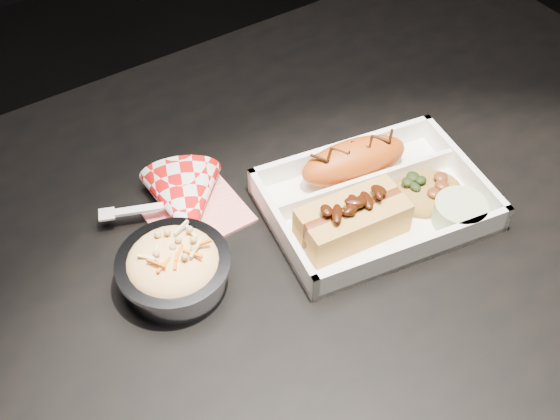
% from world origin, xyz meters
% --- Properties ---
extents(dining_table, '(1.20, 0.80, 0.75)m').
position_xyz_m(dining_table, '(0.00, 0.00, 0.66)').
color(dining_table, black).
rests_on(dining_table, ground).
extents(food_tray, '(0.28, 0.22, 0.04)m').
position_xyz_m(food_tray, '(0.08, -0.02, 0.76)').
color(food_tray, white).
rests_on(food_tray, dining_table).
extents(fried_pastry, '(0.14, 0.08, 0.05)m').
position_xyz_m(fried_pastry, '(0.09, 0.04, 0.78)').
color(fried_pastry, '#C04E13').
rests_on(fried_pastry, food_tray).
extents(hotdog, '(0.13, 0.07, 0.06)m').
position_xyz_m(hotdog, '(0.03, -0.04, 0.78)').
color(hotdog, gold).
rests_on(hotdog, food_tray).
extents(fried_rice_mound, '(0.10, 0.09, 0.03)m').
position_xyz_m(fried_rice_mound, '(0.15, -0.04, 0.77)').
color(fried_rice_mound, '#AC7E32').
rests_on(fried_rice_mound, food_tray).
extents(cupcake_liner, '(0.06, 0.06, 0.03)m').
position_xyz_m(cupcake_liner, '(0.15, -0.09, 0.77)').
color(cupcake_liner, '#ACC293').
rests_on(cupcake_liner, food_tray).
extents(foil_coleslaw_cup, '(0.12, 0.12, 0.07)m').
position_xyz_m(foil_coleslaw_cup, '(-0.16, 0.02, 0.78)').
color(foil_coleslaw_cup, silver).
rests_on(foil_coleslaw_cup, dining_table).
extents(napkin_fork, '(0.16, 0.14, 0.10)m').
position_xyz_m(napkin_fork, '(-0.11, 0.10, 0.77)').
color(napkin_fork, red).
rests_on(napkin_fork, dining_table).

